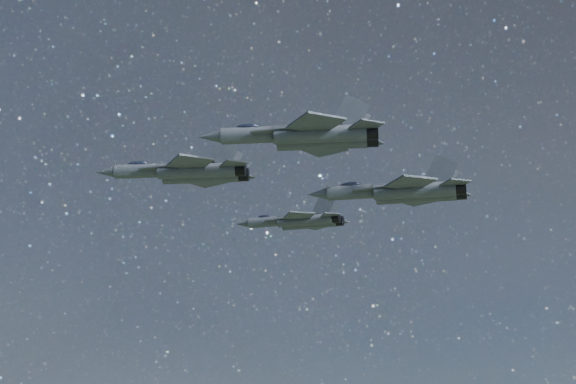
# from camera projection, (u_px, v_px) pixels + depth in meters

# --- Properties ---
(jet_lead) EXTENTS (16.85, 12.03, 4.31)m
(jet_lead) POSITION_uv_depth(u_px,v_px,m) (187.00, 171.00, 83.75)
(jet_lead) COLOR #3A4048
(jet_left) EXTENTS (16.07, 11.03, 4.03)m
(jet_left) POSITION_uv_depth(u_px,v_px,m) (299.00, 221.00, 108.79)
(jet_left) COLOR #3A4048
(jet_right) EXTENTS (18.06, 12.90, 4.62)m
(jet_right) POSITION_uv_depth(u_px,v_px,m) (306.00, 135.00, 76.61)
(jet_right) COLOR #3A4048
(jet_slot) EXTENTS (16.50, 11.55, 4.16)m
(jet_slot) POSITION_uv_depth(u_px,v_px,m) (402.00, 191.00, 78.78)
(jet_slot) COLOR #3A4048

